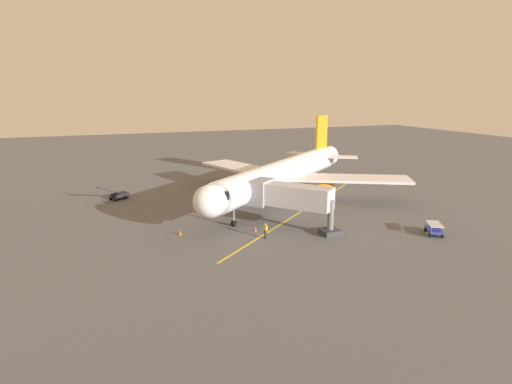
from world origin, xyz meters
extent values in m
plane|color=#565659|center=(0.00, 0.00, 0.00)|extent=(220.00, 220.00, 0.00)
cube|color=yellow|center=(0.07, 8.17, 0.01)|extent=(30.66, 26.06, 0.01)
cylinder|color=white|center=(0.07, 2.17, 4.10)|extent=(28.39, 24.89, 3.80)
ellipsoid|color=white|center=(13.95, 13.94, 4.10)|extent=(5.39, 5.34, 3.61)
cone|color=white|center=(-14.04, -9.80, 4.10)|extent=(4.50, 4.55, 3.42)
cube|color=black|center=(12.88, 13.03, 4.65)|extent=(3.31, 3.50, 0.90)
cube|color=white|center=(-8.28, 6.26, 3.50)|extent=(17.51, 12.53, 0.36)
cylinder|color=orange|center=(-4.44, 5.94, 2.00)|extent=(4.08, 3.95, 2.30)
cylinder|color=black|center=(-3.11, 7.07, 2.00)|extent=(1.51, 1.73, 2.10)
cube|color=white|center=(2.75, -6.74, 3.50)|extent=(10.29, 17.82, 0.36)
cylinder|color=orange|center=(3.06, -2.90, 2.00)|extent=(4.08, 3.95, 2.30)
cylinder|color=black|center=(4.39, -1.77, 2.00)|extent=(1.51, 1.73, 2.10)
cube|color=orange|center=(-11.75, -7.86, 7.90)|extent=(3.89, 3.38, 7.20)
cube|color=white|center=(-13.59, -5.23, 4.70)|extent=(6.71, 5.40, 0.24)
cube|color=white|center=(-9.45, -10.11, 4.70)|extent=(4.65, 6.83, 0.24)
cylinder|color=slate|center=(10.36, 10.90, 1.73)|extent=(0.24, 0.24, 2.77)
cylinder|color=black|center=(10.36, 10.90, 0.35)|extent=(0.82, 0.80, 0.70)
cylinder|color=slate|center=(-3.90, 2.21, 1.94)|extent=(0.24, 0.24, 2.77)
cylinder|color=black|center=(-3.90, 2.21, 0.55)|extent=(1.13, 1.05, 1.10)
cylinder|color=slate|center=(-0.54, -1.76, 1.94)|extent=(0.24, 0.24, 2.77)
cylinder|color=black|center=(-0.54, -1.76, 0.55)|extent=(1.13, 1.05, 1.10)
cube|color=#B7B7BC|center=(4.25, 14.24, 3.90)|extent=(7.80, 8.55, 2.50)
cube|color=gray|center=(7.16, 10.81, 3.90)|extent=(4.25, 4.21, 3.00)
cylinder|color=slate|center=(1.34, 17.67, 1.95)|extent=(0.70, 0.70, 3.90)
cube|color=#333338|center=(1.34, 17.67, 0.30)|extent=(2.00, 2.00, 0.60)
cylinder|color=#23232D|center=(8.53, 16.28, 0.44)|extent=(0.26, 0.26, 0.88)
cube|color=orange|center=(8.53, 16.28, 1.18)|extent=(0.36, 0.44, 0.60)
cube|color=silver|center=(8.53, 16.28, 1.18)|extent=(0.37, 0.46, 0.10)
sphere|color=tan|center=(8.53, 16.28, 1.60)|extent=(0.22, 0.22, 0.22)
cylinder|color=#23232D|center=(-2.93, -6.64, 0.44)|extent=(0.26, 0.26, 0.88)
cube|color=orange|center=(-2.93, -6.64, 1.18)|extent=(0.42, 0.45, 0.60)
cube|color=silver|center=(-2.93, -6.64, 1.18)|extent=(0.44, 0.47, 0.10)
sphere|color=brown|center=(-2.93, -6.64, 1.60)|extent=(0.22, 0.22, 0.22)
cube|color=#2D3899|center=(-9.41, 21.84, 0.56)|extent=(2.48, 2.95, 0.24)
cube|color=silver|center=(-9.41, 21.84, 1.23)|extent=(2.48, 2.95, 0.08)
cylinder|color=slate|center=(-9.37, 23.19, 0.96)|extent=(0.06, 0.06, 0.55)
cylinder|color=slate|center=(-8.28, 22.59, 0.96)|extent=(0.06, 0.06, 0.55)
cylinder|color=slate|center=(-10.53, 21.08, 0.96)|extent=(0.06, 0.06, 0.55)
cylinder|color=slate|center=(-9.44, 20.49, 0.96)|extent=(0.06, 0.06, 0.55)
cylinder|color=black|center=(-9.52, 22.98, 0.22)|extent=(0.43, 0.51, 0.44)
cylinder|color=black|center=(-8.38, 22.36, 0.22)|extent=(0.43, 0.51, 0.44)
cylinder|color=black|center=(-10.43, 21.32, 0.22)|extent=(0.43, 0.51, 0.44)
cylinder|color=black|center=(-9.29, 20.69, 0.22)|extent=(0.43, 0.51, 0.44)
cube|color=black|center=(21.90, -7.58, 0.62)|extent=(2.66, 2.42, 0.60)
cube|color=black|center=(23.28, -6.76, 1.52)|extent=(3.68, 2.70, 1.61)
cylinder|color=black|center=(22.56, -6.43, 0.32)|extent=(0.68, 0.54, 0.64)
cylinder|color=black|center=(23.22, -7.55, 0.32)|extent=(0.68, 0.54, 0.64)
cylinder|color=black|center=(21.27, -7.20, 0.32)|extent=(0.68, 0.54, 0.64)
cylinder|color=black|center=(21.94, -8.32, 0.32)|extent=(0.68, 0.54, 0.64)
cone|color=#F2590F|center=(16.92, 11.81, 0.28)|extent=(0.32, 0.32, 0.55)
cone|color=#F2590F|center=(8.68, 13.62, 0.28)|extent=(0.32, 0.32, 0.55)
cone|color=#F2590F|center=(13.38, 3.07, 0.28)|extent=(0.32, 0.32, 0.55)
camera|label=1|loc=(25.39, 57.11, 15.55)|focal=30.20mm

